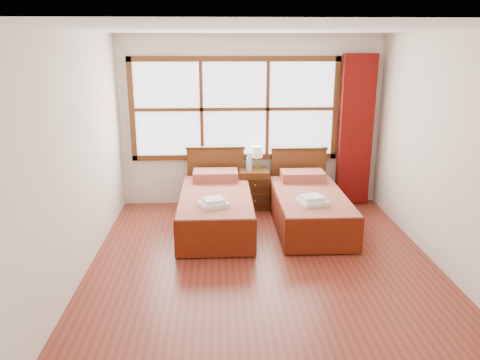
{
  "coord_description": "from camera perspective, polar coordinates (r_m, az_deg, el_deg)",
  "views": [
    {
      "loc": [
        -0.5,
        -4.87,
        2.47
      ],
      "look_at": [
        -0.24,
        0.7,
        0.82
      ],
      "focal_mm": 35.0,
      "sensor_mm": 36.0,
      "label": 1
    }
  ],
  "objects": [
    {
      "name": "lamp",
      "position": [
        7.2,
        2.08,
        3.38
      ],
      "size": [
        0.18,
        0.18,
        0.34
      ],
      "color": "gold",
      "rests_on": "nightstand"
    },
    {
      "name": "ceiling",
      "position": [
        4.9,
        3.34,
        17.92
      ],
      "size": [
        4.5,
        4.5,
        0.0
      ],
      "primitive_type": "plane",
      "rotation": [
        3.14,
        0.0,
        0.0
      ],
      "color": "white",
      "rests_on": "wall_back"
    },
    {
      "name": "window",
      "position": [
        7.16,
        -0.66,
        8.64
      ],
      "size": [
        3.16,
        0.06,
        1.56
      ],
      "color": "white",
      "rests_on": "wall_back"
    },
    {
      "name": "wall_back",
      "position": [
        7.24,
        1.33,
        7.12
      ],
      "size": [
        4.0,
        0.0,
        4.0
      ],
      "primitive_type": "plane",
      "rotation": [
        1.57,
        0.0,
        0.0
      ],
      "color": "silver",
      "rests_on": "floor"
    },
    {
      "name": "towels_right",
      "position": [
        6.05,
        8.79,
        -2.45
      ],
      "size": [
        0.43,
        0.4,
        0.1
      ],
      "rotation": [
        0.0,
        0.0,
        0.31
      ],
      "color": "white",
      "rests_on": "bed_right"
    },
    {
      "name": "bottle_far",
      "position": [
        7.09,
        1.03,
        2.03
      ],
      "size": [
        0.06,
        0.06,
        0.23
      ],
      "color": "#A6C5D6",
      "rests_on": "nightstand"
    },
    {
      "name": "bed_left",
      "position": [
        6.45,
        -2.97,
        -3.37
      ],
      "size": [
        0.97,
        1.99,
        0.94
      ],
      "color": "#3B1F0C",
      "rests_on": "floor"
    },
    {
      "name": "bed_right",
      "position": [
        6.58,
        8.41,
        -3.22
      ],
      "size": [
        0.95,
        1.97,
        0.91
      ],
      "color": "#3B1F0C",
      "rests_on": "floor"
    },
    {
      "name": "floor",
      "position": [
        5.49,
        2.88,
        -10.35
      ],
      "size": [
        4.5,
        4.5,
        0.0
      ],
      "primitive_type": "plane",
      "color": "maroon",
      "rests_on": "ground"
    },
    {
      "name": "wall_left",
      "position": [
        5.23,
        -19.28,
        2.57
      ],
      "size": [
        0.0,
        4.5,
        4.5
      ],
      "primitive_type": "plane",
      "rotation": [
        1.57,
        0.0,
        1.57
      ],
      "color": "silver",
      "rests_on": "floor"
    },
    {
      "name": "curtain",
      "position": [
        7.41,
        13.9,
        5.84
      ],
      "size": [
        0.5,
        0.16,
        2.3
      ],
      "primitive_type": "cube",
      "color": "maroon",
      "rests_on": "wall_back"
    },
    {
      "name": "nightstand",
      "position": [
        7.22,
        1.7,
        -1.05
      ],
      "size": [
        0.45,
        0.45,
        0.6
      ],
      "color": "#592F13",
      "rests_on": "floor"
    },
    {
      "name": "towels_left",
      "position": [
        5.87,
        -3.27,
        -2.77
      ],
      "size": [
        0.42,
        0.39,
        0.1
      ],
      "rotation": [
        0.0,
        0.0,
        0.36
      ],
      "color": "white",
      "rests_on": "bed_left"
    },
    {
      "name": "wall_right",
      "position": [
        5.6,
        23.93,
        2.94
      ],
      "size": [
        0.0,
        4.5,
        4.5
      ],
      "primitive_type": "plane",
      "rotation": [
        1.57,
        0.0,
        -1.57
      ],
      "color": "silver",
      "rests_on": "floor"
    },
    {
      "name": "bottle_near",
      "position": [
        7.07,
        1.2,
        2.12
      ],
      "size": [
        0.07,
        0.07,
        0.26
      ],
      "color": "#A6C5D6",
      "rests_on": "nightstand"
    }
  ]
}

